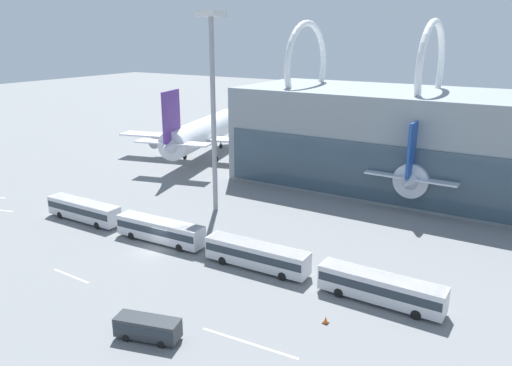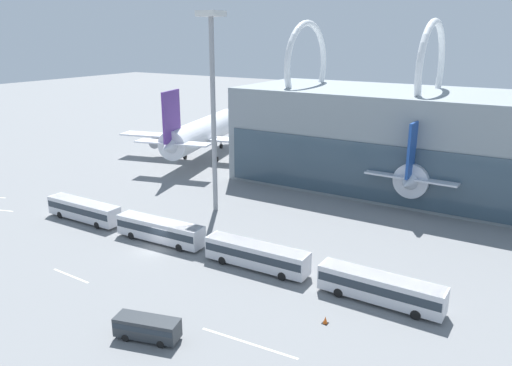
% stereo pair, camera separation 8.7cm
% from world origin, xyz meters
% --- Properties ---
extents(ground_plane, '(440.00, 440.00, 0.00)m').
position_xyz_m(ground_plane, '(0.00, 0.00, 0.00)').
color(ground_plane, slate).
extents(airliner_at_gate_near, '(36.67, 36.49, 16.28)m').
position_xyz_m(airliner_at_gate_near, '(-23.81, 41.30, 5.93)').
color(airliner_at_gate_near, silver).
rests_on(airliner_at_gate_near, ground_plane).
extents(airliner_at_gate_far, '(30.12, 34.55, 14.00)m').
position_xyz_m(airliner_at_gate_far, '(24.05, 44.41, 4.91)').
color(airliner_at_gate_far, silver).
rests_on(airliner_at_gate_far, ground_plane).
extents(shuttle_bus_0, '(12.84, 2.65, 3.01)m').
position_xyz_m(shuttle_bus_0, '(-15.77, 2.37, 1.78)').
color(shuttle_bus_0, silver).
rests_on(shuttle_bus_0, ground_plane).
extents(shuttle_bus_1, '(12.93, 3.06, 3.01)m').
position_xyz_m(shuttle_bus_1, '(-1.00, 2.34, 1.78)').
color(shuttle_bus_1, silver).
rests_on(shuttle_bus_1, ground_plane).
extents(shuttle_bus_2, '(12.90, 2.87, 3.01)m').
position_xyz_m(shuttle_bus_2, '(13.76, 2.41, 1.78)').
color(shuttle_bus_2, silver).
rests_on(shuttle_bus_2, ground_plane).
extents(shuttle_bus_3, '(12.87, 2.73, 3.01)m').
position_xyz_m(shuttle_bus_3, '(28.52, 2.32, 1.78)').
color(shuttle_bus_3, silver).
rests_on(shuttle_bus_3, ground_plane).
extents(service_van_foreground, '(6.23, 3.47, 2.05)m').
position_xyz_m(service_van_foreground, '(12.79, -14.71, 1.23)').
color(service_van_foreground, '#2D3338').
rests_on(service_van_foreground, ground_plane).
extents(floodlight_mast, '(3.19, 3.19, 29.40)m').
position_xyz_m(floodlight_mast, '(-2.19, 16.29, 19.53)').
color(floodlight_mast, gray).
rests_on(floodlight_mast, ground_plane).
extents(lane_stripe_1, '(9.67, 0.82, 0.01)m').
position_xyz_m(lane_stripe_1, '(20.84, -10.53, 0.00)').
color(lane_stripe_1, silver).
rests_on(lane_stripe_1, ground_plane).
extents(lane_stripe_2, '(6.06, 0.47, 0.01)m').
position_xyz_m(lane_stripe_2, '(-3.19, -10.26, 0.00)').
color(lane_stripe_2, silver).
rests_on(lane_stripe_2, ground_plane).
extents(lane_stripe_3, '(7.07, 1.70, 0.01)m').
position_xyz_m(lane_stripe_3, '(-8.37, 7.80, 0.00)').
color(lane_stripe_3, silver).
rests_on(lane_stripe_3, ground_plane).
extents(traffic_cone_0, '(0.59, 0.59, 0.74)m').
position_xyz_m(traffic_cone_0, '(25.39, -4.08, 0.36)').
color(traffic_cone_0, black).
rests_on(traffic_cone_0, ground_plane).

